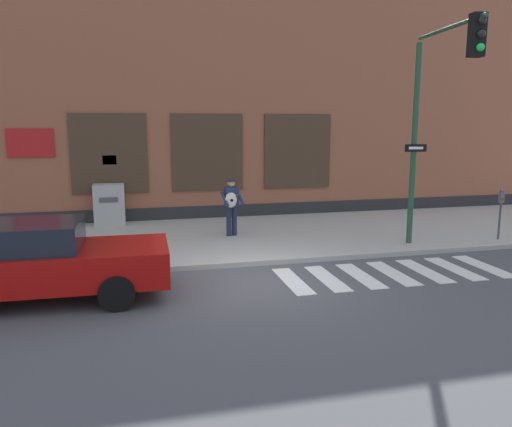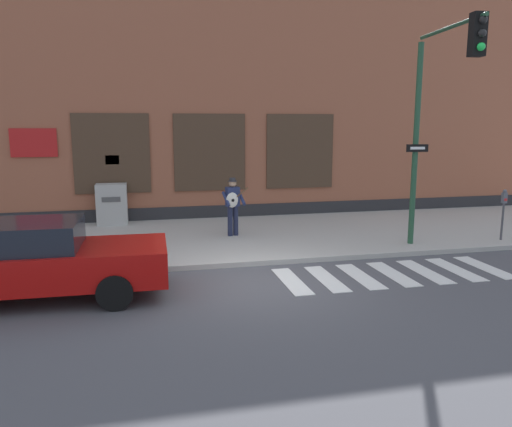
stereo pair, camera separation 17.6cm
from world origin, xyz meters
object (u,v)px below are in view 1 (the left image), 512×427
(busker, at_px, (231,203))
(traffic_light, at_px, (436,101))
(red_car, at_px, (43,261))
(utility_box, at_px, (109,204))
(parking_meter, at_px, (501,206))

(busker, height_order, traffic_light, traffic_light)
(red_car, bearing_deg, traffic_light, 6.73)
(red_car, xyz_separation_m, utility_box, (0.94, 6.70, 0.02))
(red_car, distance_m, busker, 6.09)
(traffic_light, height_order, utility_box, traffic_light)
(red_car, height_order, traffic_light, traffic_light)
(red_car, xyz_separation_m, parking_meter, (11.75, 1.91, 0.30))
(red_car, height_order, parking_meter, parking_meter)
(red_car, relative_size, parking_meter, 3.23)
(utility_box, bearing_deg, busker, -36.19)
(busker, height_order, utility_box, busker)
(parking_meter, bearing_deg, red_car, -170.75)
(parking_meter, relative_size, utility_box, 1.09)
(traffic_light, distance_m, utility_box, 10.28)
(red_car, xyz_separation_m, busker, (4.46, 4.12, 0.33))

